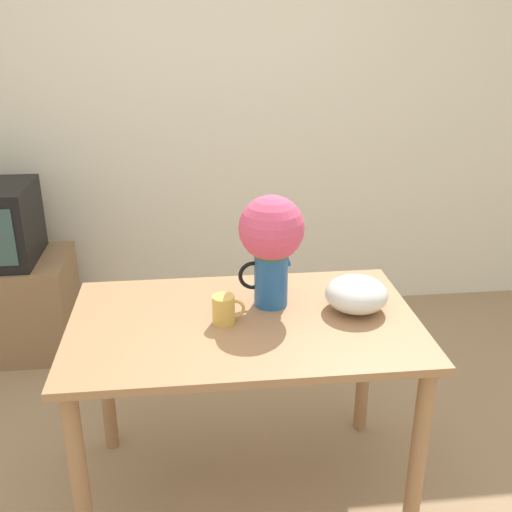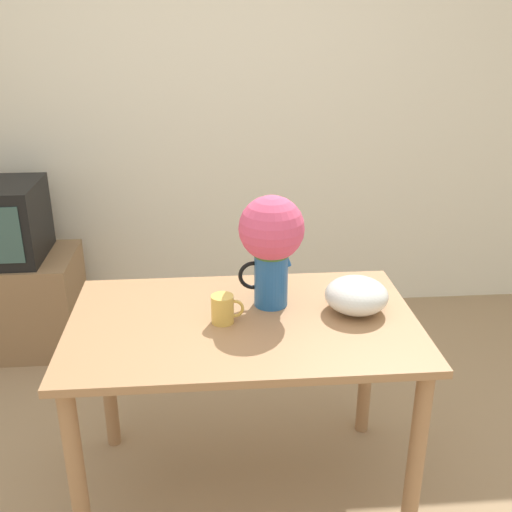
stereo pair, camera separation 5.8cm
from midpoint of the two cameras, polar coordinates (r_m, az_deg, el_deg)
wall_back at (r=3.71m, az=-5.73°, el=13.66°), size 8.00×0.05×2.60m
table at (r=2.28m, az=-1.86°, el=-8.77°), size 1.28×0.79×0.80m
flower_vase at (r=2.22m, az=0.72°, el=1.64°), size 0.25×0.25×0.44m
coffee_mug at (r=2.18m, az=-3.79°, el=-5.11°), size 0.12×0.08×0.11m
white_bowl at (r=2.29m, az=8.83°, el=-3.60°), size 0.24×0.24×0.13m
tv_stand at (r=3.75m, az=-22.83°, el=-4.31°), size 0.71×0.52×0.56m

